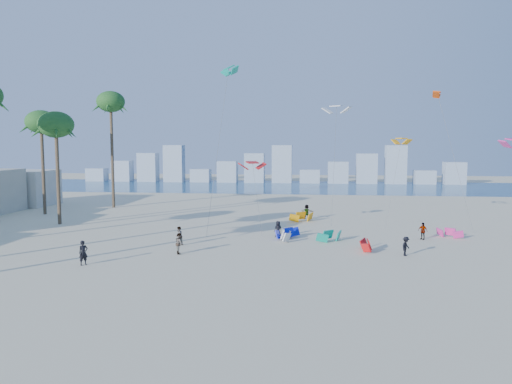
# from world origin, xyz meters

# --- Properties ---
(ground) EXTENTS (220.00, 220.00, 0.00)m
(ground) POSITION_xyz_m (0.00, 0.00, 0.00)
(ground) COLOR beige
(ground) RESTS_ON ground
(ocean) EXTENTS (220.00, 220.00, 0.00)m
(ocean) POSITION_xyz_m (0.00, 72.00, 0.01)
(ocean) COLOR navy
(ocean) RESTS_ON ground
(kitesurfer_near) EXTENTS (0.77, 0.78, 1.81)m
(kitesurfer_near) POSITION_xyz_m (-8.54, 6.00, 0.91)
(kitesurfer_near) COLOR black
(kitesurfer_near) RESTS_ON ground
(kitesurfer_mid) EXTENTS (0.88, 0.99, 1.68)m
(kitesurfer_mid) POSITION_xyz_m (-2.56, 10.38, 0.84)
(kitesurfer_mid) COLOR gray
(kitesurfer_mid) RESTS_ON ground
(kitesurfers_far) EXTENTS (31.30, 19.04, 1.72)m
(kitesurfers_far) POSITION_xyz_m (9.54, 19.83, 0.81)
(kitesurfers_far) COLOR black
(kitesurfers_far) RESTS_ON ground
(grounded_kites) EXTENTS (17.98, 17.58, 0.99)m
(grounded_kites) POSITION_xyz_m (9.30, 19.10, 0.46)
(grounded_kites) COLOR silver
(grounded_kites) RESTS_ON ground
(flying_kites) EXTENTS (34.20, 27.34, 16.83)m
(flying_kites) POSITION_xyz_m (16.14, 22.24, 10.72)
(flying_kites) COLOR red
(flying_kites) RESTS_ON ground
(distant_skyline) EXTENTS (85.00, 3.00, 8.40)m
(distant_skyline) POSITION_xyz_m (-1.19, 82.00, 3.09)
(distant_skyline) COLOR #9EADBF
(distant_skyline) RESTS_ON ground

